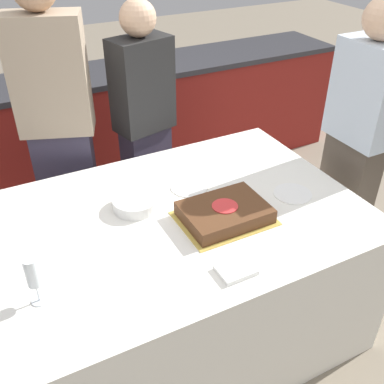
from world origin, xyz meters
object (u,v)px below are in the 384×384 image
at_px(plate_stack, 135,203).
at_px(cake, 225,213).
at_px(wine_glass, 33,274).
at_px(person_seated_right, 355,149).
at_px(person_cutting_cake, 145,130).
at_px(person_standing_back, 60,133).

bearing_deg(plate_stack, cake, -39.05).
bearing_deg(wine_glass, person_seated_right, 8.00).
xyz_separation_m(person_cutting_cake, person_standing_back, (-0.50, -0.00, 0.10)).
relative_size(cake, person_seated_right, 0.25).
xyz_separation_m(cake, person_seated_right, (0.90, 0.13, 0.04)).
distance_m(person_cutting_cake, person_seated_right, 1.21).
height_order(wine_glass, person_standing_back, person_standing_back).
bearing_deg(plate_stack, person_seated_right, -6.35).
bearing_deg(plate_stack, person_standing_back, 104.30).
xyz_separation_m(cake, person_standing_back, (-0.50, 0.94, 0.10)).
relative_size(cake, person_standing_back, 0.24).
height_order(person_cutting_cake, person_standing_back, person_standing_back).
height_order(cake, person_standing_back, person_standing_back).
relative_size(plate_stack, wine_glass, 1.06).
xyz_separation_m(plate_stack, person_cutting_cake, (0.33, 0.67, 0.01)).
xyz_separation_m(cake, plate_stack, (-0.33, 0.26, -0.01)).
relative_size(person_seated_right, person_standing_back, 0.93).
height_order(plate_stack, person_seated_right, person_seated_right).
distance_m(wine_glass, person_cutting_cake, 1.35).
bearing_deg(person_seated_right, person_cutting_cake, -132.09).
bearing_deg(cake, person_seated_right, 8.13).
height_order(cake, plate_stack, cake).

